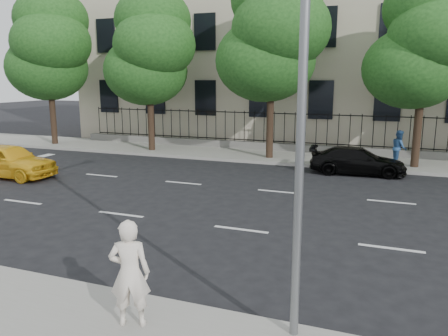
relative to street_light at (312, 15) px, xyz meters
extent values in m
plane|color=black|center=(-2.50, 1.77, -5.15)|extent=(120.00, 120.00, 0.00)
cube|color=gray|center=(-2.50, 15.77, -5.07)|extent=(60.00, 4.00, 0.15)
cube|color=beige|center=(-2.50, 24.77, 3.85)|extent=(34.00, 12.00, 18.00)
cube|color=slate|center=(-2.50, 17.47, -4.80)|extent=(30.00, 0.50, 0.40)
cube|color=black|center=(-2.50, 17.47, -4.50)|extent=(28.80, 0.05, 0.05)
cube|color=black|center=(-2.50, 17.47, -2.90)|extent=(28.80, 0.05, 0.05)
cylinder|color=slate|center=(0.00, -0.53, -1.00)|extent=(0.14, 0.14, 8.00)
cylinder|color=#382619|center=(-18.50, 14.97, -3.42)|extent=(0.36, 0.36, 3.15)
ellipsoid|color=#1B4316|center=(-18.90, 15.27, -0.29)|extent=(4.94, 4.94, 4.06)
ellipsoid|color=#1B4316|center=(-18.00, 14.77, 1.14)|extent=(4.68, 4.68, 3.85)
ellipsoid|color=#1B4316|center=(-18.40, 15.37, 2.57)|extent=(4.42, 4.42, 3.64)
cylinder|color=#382619|center=(-11.50, 14.97, -3.51)|extent=(0.36, 0.36, 2.97)
ellipsoid|color=#1B4316|center=(-11.90, 15.27, -0.52)|extent=(4.75, 4.75, 3.90)
ellipsoid|color=#1B4316|center=(-11.00, 14.77, 0.85)|extent=(4.50, 4.50, 3.70)
ellipsoid|color=#1B4316|center=(-11.40, 15.37, 2.23)|extent=(4.25, 4.25, 3.50)
cylinder|color=#382619|center=(-4.50, 14.97, -3.34)|extent=(0.36, 0.36, 3.32)
ellipsoid|color=#1B4316|center=(-4.90, 15.27, -0.05)|extent=(5.13, 5.13, 4.21)
ellipsoid|color=#1B4316|center=(-4.00, 14.77, 1.43)|extent=(4.86, 4.86, 4.00)
cylinder|color=#382619|center=(2.50, 14.97, -3.46)|extent=(0.36, 0.36, 3.08)
ellipsoid|color=#1B4316|center=(2.10, 15.27, -0.48)|extent=(4.56, 4.56, 3.74)
ellipsoid|color=#1B4316|center=(3.00, 14.77, 0.84)|extent=(4.32, 4.32, 3.55)
ellipsoid|color=#1B4316|center=(2.60, 15.37, 2.16)|extent=(4.08, 4.08, 3.36)
imported|color=yellow|center=(-14.03, 7.10, -4.42)|extent=(4.31, 1.76, 1.47)
imported|color=black|center=(0.04, 13.07, -4.54)|extent=(4.27, 1.97, 1.21)
imported|color=white|center=(-2.61, -1.23, -4.08)|extent=(0.79, 0.66, 1.84)
imported|color=#2A5085|center=(1.79, 15.26, -4.17)|extent=(0.78, 0.92, 1.66)
camera|label=1|loc=(1.19, -6.93, -0.93)|focal=35.00mm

